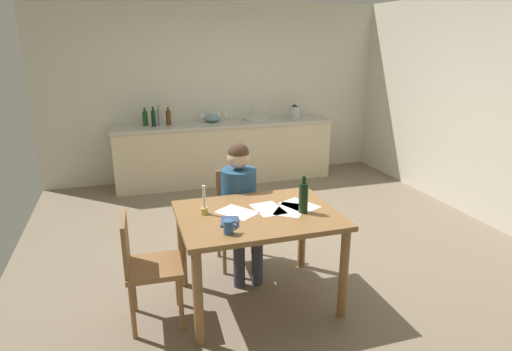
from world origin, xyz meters
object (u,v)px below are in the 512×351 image
object	(u,v)px
chair_at_table	(237,212)
coffee_mug	(229,227)
mixing_bowl	(212,118)
chair_side_empty	(145,265)
dining_table	(258,226)
bottle_sauce	(169,117)
bottle_vinegar	(154,118)
wine_bottle_on_table	(303,197)
book_magazine	(230,222)
candlestick	(204,206)
sink_unit	(255,119)
bottle_wine_red	(160,117)
wine_glass_by_kettle	(218,113)
wine_glass_back_left	(214,114)
wine_glass_back_right	(202,114)
bottle_oil	(145,118)
person_seated	(240,200)
stovetop_kettle	(294,112)
wine_glass_near_sink	(226,113)

from	to	relation	value
chair_at_table	coffee_mug	world-z (taller)	chair_at_table
mixing_bowl	chair_side_empty	bearing A→B (deg)	-109.88
dining_table	chair_at_table	bearing A→B (deg)	88.77
bottle_sauce	bottle_vinegar	bearing A→B (deg)	-165.94
coffee_mug	wine_bottle_on_table	size ratio (longest dim) A/B	0.37
book_magazine	wine_bottle_on_table	distance (m)	0.61
candlestick	sink_unit	world-z (taller)	sink_unit
book_magazine	bottle_wine_red	xyz separation A→B (m)	(-0.19, 3.32, 0.24)
coffee_mug	wine_glass_by_kettle	world-z (taller)	wine_glass_by_kettle
dining_table	wine_glass_back_left	xyz separation A→B (m)	(0.35, 3.33, 0.35)
sink_unit	dining_table	bearing A→B (deg)	-106.59
sink_unit	bottle_sauce	bearing A→B (deg)	179.20
book_magazine	wine_glass_back_right	bearing A→B (deg)	98.59
chair_at_table	sink_unit	xyz separation A→B (m)	(0.94, 2.49, 0.42)
chair_at_table	mixing_bowl	bearing A→B (deg)	83.36
wine_glass_back_left	book_magazine	bearing A→B (deg)	-100.03
wine_bottle_on_table	bottle_oil	distance (m)	3.48
bottle_sauce	wine_glass_back_left	distance (m)	0.69
mixing_bowl	bottle_wine_red	bearing A→B (deg)	-176.41
candlestick	sink_unit	xyz separation A→B (m)	(1.35, 3.09, 0.08)
dining_table	person_seated	world-z (taller)	person_seated
chair_at_table	bottle_oil	bearing A→B (deg)	104.54
sink_unit	mixing_bowl	xyz separation A→B (m)	(-0.64, 0.06, 0.03)
chair_side_empty	mixing_bowl	world-z (taller)	mixing_bowl
chair_at_table	coffee_mug	size ratio (longest dim) A/B	8.07
bottle_vinegar	bottle_sauce	world-z (taller)	bottle_vinegar
chair_side_empty	candlestick	distance (m)	0.61
sink_unit	wine_glass_back_right	distance (m)	0.79
chair_side_empty	stovetop_kettle	size ratio (longest dim) A/B	3.95
coffee_mug	sink_unit	bearing A→B (deg)	70.21
chair_side_empty	bottle_sauce	bearing A→B (deg)	80.36
candlestick	bottle_sauce	world-z (taller)	bottle_sauce
dining_table	person_seated	xyz separation A→B (m)	(0.01, 0.55, 0.02)
wine_glass_back_left	wine_glass_back_right	distance (m)	0.18
stovetop_kettle	bottle_vinegar	bearing A→B (deg)	-179.17
coffee_mug	stovetop_kettle	xyz separation A→B (m)	(1.89, 3.48, 0.17)
book_magazine	wine_glass_near_sink	distance (m)	3.55
sink_unit	wine_bottle_on_table	bearing A→B (deg)	-100.56
book_magazine	bottle_sauce	xyz separation A→B (m)	(-0.07, 3.32, 0.22)
chair_side_empty	coffee_mug	distance (m)	0.71
coffee_mug	candlestick	distance (m)	0.41
mixing_bowl	person_seated	bearing A→B (deg)	-96.44
bottle_vinegar	wine_glass_near_sink	distance (m)	1.09
mixing_bowl	book_magazine	bearing A→B (deg)	-99.56
dining_table	bottle_wine_red	world-z (taller)	bottle_wine_red
bottle_wine_red	wine_glass_by_kettle	size ratio (longest dim) A/B	1.91
person_seated	coffee_mug	bearing A→B (deg)	-110.10
chair_at_table	coffee_mug	bearing A→B (deg)	-107.75
wine_bottle_on_table	coffee_mug	bearing A→B (deg)	-162.10
chair_side_empty	wine_glass_near_sink	xyz separation A→B (m)	(1.41, 3.37, 0.52)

